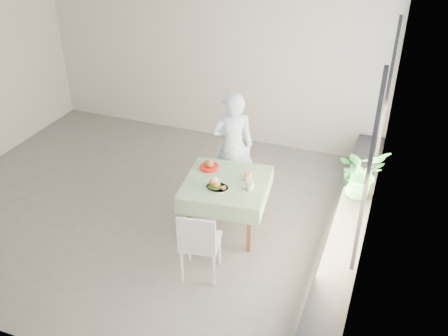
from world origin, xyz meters
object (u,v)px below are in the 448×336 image
at_px(cafe_table, 226,200).
at_px(diner, 233,147).
at_px(potted_plant, 361,172).
at_px(juice_cup_orange, 248,176).
at_px(chair_far, 238,187).
at_px(chair_near, 201,255).
at_px(main_dish, 216,185).

relative_size(cafe_table, diner, 0.71).
bearing_deg(potted_plant, juice_cup_orange, -157.26).
distance_m(chair_far, chair_near, 1.58).
height_order(chair_far, potted_plant, potted_plant).
relative_size(main_dish, potted_plant, 0.44).
distance_m(chair_far, juice_cup_orange, 0.84).
height_order(chair_far, juice_cup_orange, juice_cup_orange).
height_order(chair_near, main_dish, chair_near).
distance_m(chair_far, diner, 0.59).
bearing_deg(chair_far, juice_cup_orange, -59.40).
bearing_deg(juice_cup_orange, cafe_table, -154.47).
bearing_deg(chair_far, potted_plant, 0.61).
relative_size(cafe_table, chair_near, 1.26).
relative_size(chair_near, main_dish, 3.16).
bearing_deg(juice_cup_orange, main_dish, -134.97).
xyz_separation_m(cafe_table, chair_far, (-0.07, 0.65, -0.21)).
height_order(cafe_table, juice_cup_orange, juice_cup_orange).
xyz_separation_m(cafe_table, potted_plant, (1.57, 0.67, 0.37)).
xyz_separation_m(cafe_table, main_dish, (-0.06, -0.19, 0.33)).
xyz_separation_m(chair_far, potted_plant, (1.64, 0.02, 0.58)).
distance_m(main_dish, potted_plant, 1.84).
xyz_separation_m(chair_near, main_dish, (-0.09, 0.73, 0.51)).
height_order(main_dish, potted_plant, potted_plant).
relative_size(diner, main_dish, 5.60).
distance_m(cafe_table, juice_cup_orange, 0.44).
bearing_deg(diner, chair_near, 70.53).
relative_size(cafe_table, chair_far, 1.45).
height_order(cafe_table, chair_far, chair_far).
xyz_separation_m(main_dish, juice_cup_orange, (0.31, 0.31, 0.01)).
distance_m(cafe_table, chair_far, 0.69).
distance_m(chair_far, potted_plant, 1.74).
height_order(chair_near, juice_cup_orange, juice_cup_orange).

